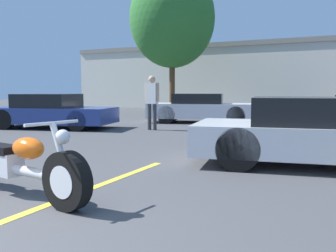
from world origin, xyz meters
name	(u,v)px	position (x,y,z in m)	size (l,w,h in m)	color
parking_stripe_middle	(36,209)	(0.16, 1.49, 0.00)	(0.12, 5.78, 0.01)	yellow
far_building	(298,74)	(0.00, 24.19, 2.34)	(32.00, 4.20, 4.40)	beige
tree_background	(172,19)	(-5.99, 17.85, 5.28)	(4.76, 4.76, 8.03)	brown
motorcycle	(15,165)	(-0.47, 1.78, 0.39)	(2.57, 0.78, 0.96)	black
show_car_hood_open	(321,132)	(2.77, 5.40, 0.58)	(4.51, 2.58, 1.95)	silver
parked_car_left_row	(51,112)	(-6.01, 8.27, 0.56)	(4.50, 2.79, 1.17)	navy
parked_car_mid_left_row	(202,108)	(-2.17, 12.57, 0.57)	(4.57, 2.87, 1.16)	silver
spectator_by_show_car	(152,98)	(-2.62, 9.26, 1.06)	(0.52, 0.23, 1.76)	#333338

